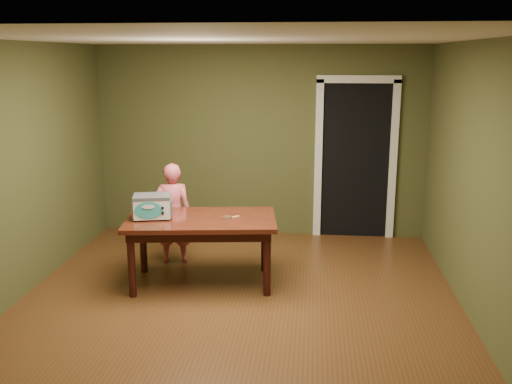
# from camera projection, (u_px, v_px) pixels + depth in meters

# --- Properties ---
(floor) EXTENTS (5.00, 5.00, 0.00)m
(floor) POSITION_uv_depth(u_px,v_px,m) (236.00, 307.00, 5.70)
(floor) COLOR brown
(floor) RESTS_ON ground
(room_shell) EXTENTS (4.52, 5.02, 2.61)m
(room_shell) POSITION_uv_depth(u_px,v_px,m) (235.00, 138.00, 5.30)
(room_shell) COLOR #464826
(room_shell) RESTS_ON ground
(doorway) EXTENTS (1.10, 0.66, 2.25)m
(doorway) POSITION_uv_depth(u_px,v_px,m) (354.00, 157.00, 8.02)
(doorway) COLOR black
(doorway) RESTS_ON ground
(dining_table) EXTENTS (1.70, 1.09, 0.75)m
(dining_table) POSITION_uv_depth(u_px,v_px,m) (201.00, 227.00, 6.16)
(dining_table) COLOR #38160C
(dining_table) RESTS_ON floor
(toy_oven) EXTENTS (0.46, 0.36, 0.26)m
(toy_oven) POSITION_uv_depth(u_px,v_px,m) (152.00, 206.00, 6.09)
(toy_oven) COLOR #4C4F54
(toy_oven) RESTS_ON dining_table
(baking_pan) EXTENTS (0.10, 0.10, 0.02)m
(baking_pan) POSITION_uv_depth(u_px,v_px,m) (227.00, 217.00, 6.11)
(baking_pan) COLOR silver
(baking_pan) RESTS_ON dining_table
(spatula) EXTENTS (0.15, 0.14, 0.01)m
(spatula) POSITION_uv_depth(u_px,v_px,m) (232.00, 217.00, 6.14)
(spatula) COLOR #E9BB65
(spatula) RESTS_ON dining_table
(child) EXTENTS (0.48, 0.35, 1.22)m
(child) POSITION_uv_depth(u_px,v_px,m) (173.00, 213.00, 6.83)
(child) COLOR #EE6274
(child) RESTS_ON floor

